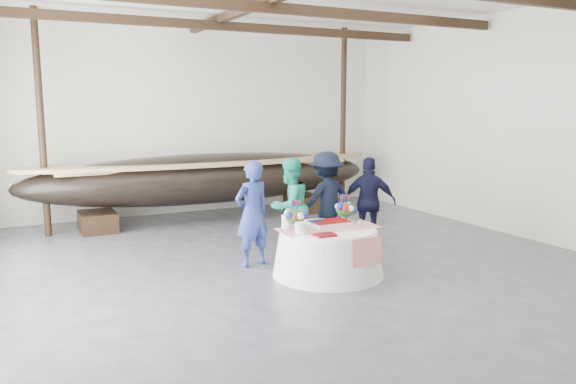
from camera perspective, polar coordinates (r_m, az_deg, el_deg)
name	(u,v)px	position (r m, az deg, el deg)	size (l,w,h in m)	color
floor	(313,276)	(8.86, 2.58, -8.51)	(10.00, 12.00, 0.01)	#3D3D42
wall_back	(194,120)	(14.00, -9.54, 7.19)	(10.00, 0.02, 4.50)	silver
wall_right	(544,125)	(11.75, 24.60, 6.18)	(0.02, 12.00, 4.50)	silver
pavilion_structure	(290,17)	(9.26, 0.18, 17.31)	(9.80, 11.76, 4.50)	black
longboat_display	(209,178)	(12.88, -8.05, 1.42)	(8.21, 1.64, 1.54)	black
banquet_table	(328,252)	(8.83, 4.11, -6.05)	(1.74, 1.74, 0.75)	white
tabletop_items	(320,217)	(8.83, 3.29, -2.56)	(1.65, 0.99, 0.40)	red
guest_woman_blue	(252,214)	(9.21, -3.67, -2.21)	(0.64, 0.42, 1.75)	navy
guest_woman_teal	(290,207)	(9.89, 0.18, -1.49)	(0.84, 0.65, 1.72)	#22B089
guest_man_left	(326,200)	(10.37, 3.90, -0.83)	(1.16, 0.67, 1.79)	black
guest_man_right	(369,202)	(10.56, 8.25, -1.03)	(0.99, 0.41, 1.68)	black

